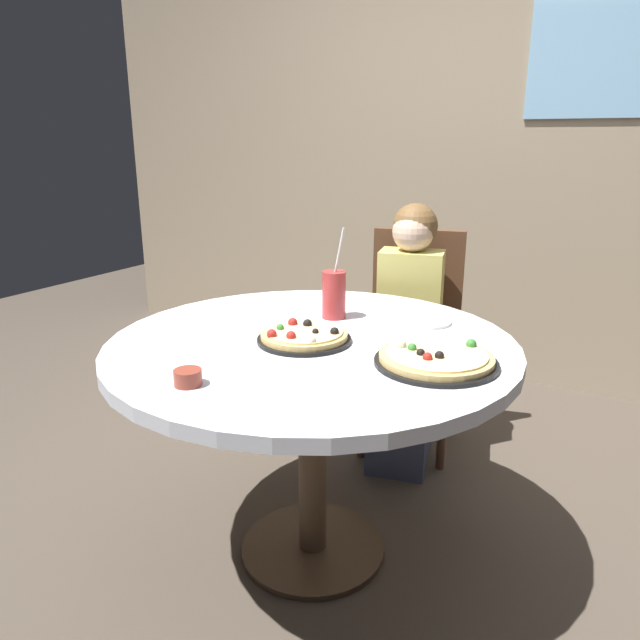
{
  "coord_description": "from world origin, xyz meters",
  "views": [
    {
      "loc": [
        0.85,
        -1.47,
        1.33
      ],
      "look_at": [
        0.0,
        0.05,
        0.8
      ],
      "focal_mm": 33.49,
      "sensor_mm": 36.0,
      "label": 1
    }
  ],
  "objects_px": {
    "sauce_bowl": "(188,377)",
    "pizza_cheese": "(436,359)",
    "diner_child": "(406,350)",
    "plate_small": "(424,321)",
    "dining_table": "(312,370)",
    "pizza_veggie": "(304,336)",
    "soda_cup": "(334,294)",
    "chair_wooden": "(413,327)"
  },
  "relations": [
    {
      "from": "pizza_veggie",
      "to": "sauce_bowl",
      "type": "distance_m",
      "value": 0.43
    },
    {
      "from": "diner_child",
      "to": "plate_small",
      "type": "xyz_separation_m",
      "value": [
        0.21,
        -0.42,
        0.27
      ]
    },
    {
      "from": "sauce_bowl",
      "to": "pizza_veggie",
      "type": "bearing_deg",
      "value": 79.15
    },
    {
      "from": "pizza_cheese",
      "to": "sauce_bowl",
      "type": "bearing_deg",
      "value": -138.4
    },
    {
      "from": "soda_cup",
      "to": "plate_small",
      "type": "distance_m",
      "value": 0.31
    },
    {
      "from": "chair_wooden",
      "to": "diner_child",
      "type": "height_order",
      "value": "diner_child"
    },
    {
      "from": "diner_child",
      "to": "plate_small",
      "type": "bearing_deg",
      "value": -62.65
    },
    {
      "from": "chair_wooden",
      "to": "soda_cup",
      "type": "distance_m",
      "value": 0.75
    },
    {
      "from": "diner_child",
      "to": "pizza_cheese",
      "type": "xyz_separation_m",
      "value": [
        0.38,
        -0.76,
        0.28
      ]
    },
    {
      "from": "diner_child",
      "to": "pizza_veggie",
      "type": "height_order",
      "value": "diner_child"
    },
    {
      "from": "pizza_veggie",
      "to": "soda_cup",
      "type": "distance_m",
      "value": 0.27
    },
    {
      "from": "dining_table",
      "to": "sauce_bowl",
      "type": "distance_m",
      "value": 0.47
    },
    {
      "from": "sauce_bowl",
      "to": "pizza_cheese",
      "type": "bearing_deg",
      "value": 41.6
    },
    {
      "from": "pizza_veggie",
      "to": "pizza_cheese",
      "type": "xyz_separation_m",
      "value": [
        0.41,
        0.01,
        -0.0
      ]
    },
    {
      "from": "pizza_veggie",
      "to": "plate_small",
      "type": "relative_size",
      "value": 1.57
    },
    {
      "from": "diner_child",
      "to": "plate_small",
      "type": "relative_size",
      "value": 6.01
    },
    {
      "from": "plate_small",
      "to": "pizza_cheese",
      "type": "bearing_deg",
      "value": -65.28
    },
    {
      "from": "diner_child",
      "to": "pizza_cheese",
      "type": "relative_size",
      "value": 3.25
    },
    {
      "from": "dining_table",
      "to": "sauce_bowl",
      "type": "xyz_separation_m",
      "value": [
        -0.09,
        -0.44,
        0.12
      ]
    },
    {
      "from": "plate_small",
      "to": "sauce_bowl",
      "type": "bearing_deg",
      "value": -112.7
    },
    {
      "from": "soda_cup",
      "to": "plate_small",
      "type": "relative_size",
      "value": 1.7
    },
    {
      "from": "diner_child",
      "to": "pizza_cheese",
      "type": "distance_m",
      "value": 0.9
    },
    {
      "from": "pizza_cheese",
      "to": "pizza_veggie",
      "type": "bearing_deg",
      "value": -178.47
    },
    {
      "from": "dining_table",
      "to": "pizza_veggie",
      "type": "bearing_deg",
      "value": -120.93
    },
    {
      "from": "pizza_veggie",
      "to": "pizza_cheese",
      "type": "height_order",
      "value": "same"
    },
    {
      "from": "pizza_veggie",
      "to": "sauce_bowl",
      "type": "relative_size",
      "value": 4.04
    },
    {
      "from": "pizza_veggie",
      "to": "plate_small",
      "type": "xyz_separation_m",
      "value": [
        0.25,
        0.36,
        -0.01
      ]
    },
    {
      "from": "plate_small",
      "to": "pizza_veggie",
      "type": "bearing_deg",
      "value": -124.39
    },
    {
      "from": "dining_table",
      "to": "diner_child",
      "type": "relative_size",
      "value": 1.14
    },
    {
      "from": "diner_child",
      "to": "sauce_bowl",
      "type": "bearing_deg",
      "value": -95.35
    },
    {
      "from": "chair_wooden",
      "to": "dining_table",
      "type": "bearing_deg",
      "value": -88.73
    },
    {
      "from": "diner_child",
      "to": "sauce_bowl",
      "type": "distance_m",
      "value": 1.23
    },
    {
      "from": "plate_small",
      "to": "soda_cup",
      "type": "bearing_deg",
      "value": -161.3
    },
    {
      "from": "dining_table",
      "to": "pizza_veggie",
      "type": "relative_size",
      "value": 4.36
    },
    {
      "from": "diner_child",
      "to": "sauce_bowl",
      "type": "relative_size",
      "value": 15.46
    },
    {
      "from": "dining_table",
      "to": "plate_small",
      "type": "xyz_separation_m",
      "value": [
        0.23,
        0.34,
        0.1
      ]
    },
    {
      "from": "dining_table",
      "to": "sauce_bowl",
      "type": "bearing_deg",
      "value": -102.03
    },
    {
      "from": "soda_cup",
      "to": "sauce_bowl",
      "type": "xyz_separation_m",
      "value": [
        -0.04,
        -0.68,
        -0.06
      ]
    },
    {
      "from": "pizza_cheese",
      "to": "sauce_bowl",
      "type": "distance_m",
      "value": 0.65
    },
    {
      "from": "chair_wooden",
      "to": "diner_child",
      "type": "bearing_deg",
      "value": -78.05
    },
    {
      "from": "dining_table",
      "to": "plate_small",
      "type": "distance_m",
      "value": 0.42
    },
    {
      "from": "sauce_bowl",
      "to": "plate_small",
      "type": "xyz_separation_m",
      "value": [
        0.33,
        0.78,
        -0.02
      ]
    }
  ]
}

